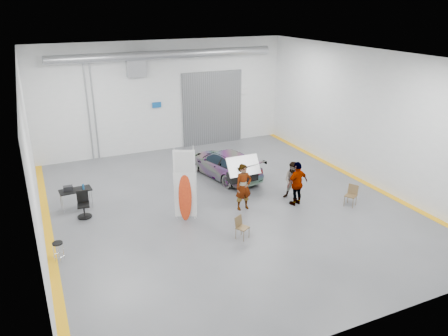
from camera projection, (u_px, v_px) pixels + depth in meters
name	position (u px, v px, depth m)	size (l,w,h in m)	color
ground	(225.00, 204.00, 18.07)	(16.00, 16.00, 0.00)	#56585D
room_shell	(209.00, 96.00, 18.59)	(14.02, 16.18, 6.01)	silver
sedan_car	(224.00, 163.00, 20.79)	(1.80, 4.41, 1.28)	white
person_a	(244.00, 187.00, 17.36)	(0.70, 0.46, 1.92)	#976652
person_b	(293.00, 181.00, 18.31)	(0.81, 0.62, 1.65)	slate
person_c	(297.00, 183.00, 17.76)	(1.08, 0.45, 1.87)	brown
surfboard_display	(188.00, 190.00, 16.44)	(0.78, 0.47, 2.98)	white
folding_chair_near	(242.00, 232.00, 15.41)	(0.53, 0.57, 0.83)	brown
folding_chair_far	(350.00, 200.00, 17.87)	(0.55, 0.67, 0.88)	brown
shop_stool	(59.00, 252.00, 14.03)	(0.35, 0.35, 0.68)	black
work_table	(73.00, 190.00, 17.51)	(1.29, 0.71, 1.02)	#919399
office_chair	(83.00, 206.00, 16.89)	(0.55, 0.55, 1.03)	black
trunk_lid	(243.00, 163.00, 18.88)	(1.49, 0.91, 0.04)	silver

